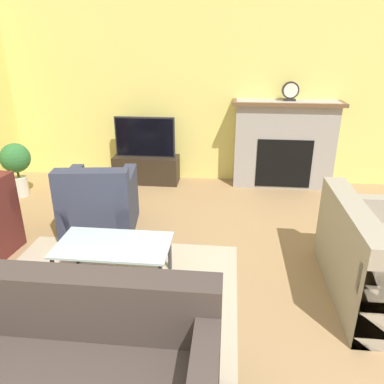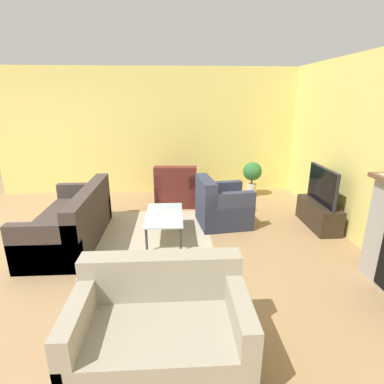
# 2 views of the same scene
# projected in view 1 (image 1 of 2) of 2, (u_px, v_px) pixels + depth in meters

# --- Properties ---
(wall_back) EXTENTS (8.36, 0.06, 2.70)m
(wall_back) POSITION_uv_depth(u_px,v_px,m) (184.00, 91.00, 5.54)
(wall_back) COLOR #EADB72
(wall_back) RESTS_ON ground_plane
(area_rug) EXTENTS (2.20, 1.76, 0.00)m
(area_rug) POSITION_uv_depth(u_px,v_px,m) (111.00, 291.00, 3.28)
(area_rug) COLOR #B7A88E
(area_rug) RESTS_ON ground_plane
(fireplace) EXTENTS (1.55, 0.41, 1.26)m
(fireplace) POSITION_uv_depth(u_px,v_px,m) (284.00, 143.00, 5.46)
(fireplace) COLOR #9E9993
(fireplace) RESTS_ON ground_plane
(tv_stand) EXTENTS (0.99, 0.37, 0.41)m
(tv_stand) POSITION_uv_depth(u_px,v_px,m) (147.00, 169.00, 5.75)
(tv_stand) COLOR #2D2319
(tv_stand) RESTS_ON ground_plane
(tv) EXTENTS (0.90, 0.06, 0.60)m
(tv) POSITION_uv_depth(u_px,v_px,m) (145.00, 137.00, 5.56)
(tv) COLOR #232328
(tv) RESTS_ON tv_stand
(couch_sectional) EXTENTS (1.85, 0.87, 0.82)m
(couch_sectional) POSITION_uv_depth(u_px,v_px,m) (50.00, 383.00, 2.06)
(couch_sectional) COLOR #3D332D
(couch_sectional) RESTS_ON ground_plane
(couch_loveseat) EXTENTS (0.86, 1.37, 0.82)m
(couch_loveseat) POSITION_uv_depth(u_px,v_px,m) (380.00, 265.00, 3.14)
(couch_loveseat) COLOR #9E937F
(couch_loveseat) RESTS_ON ground_plane
(armchair_accent) EXTENTS (0.87, 0.92, 0.82)m
(armchair_accent) POSITION_uv_depth(u_px,v_px,m) (100.00, 206.00, 4.24)
(armchair_accent) COLOR #33384C
(armchair_accent) RESTS_ON ground_plane
(coffee_table) EXTENTS (1.00, 0.56, 0.38)m
(coffee_table) POSITION_uv_depth(u_px,v_px,m) (114.00, 247.00, 3.31)
(coffee_table) COLOR #333338
(coffee_table) RESTS_ON ground_plane
(potted_plant) EXTENTS (0.40, 0.40, 0.76)m
(potted_plant) POSITION_uv_depth(u_px,v_px,m) (16.00, 163.00, 5.14)
(potted_plant) COLOR beige
(potted_plant) RESTS_ON ground_plane
(mantel_clock) EXTENTS (0.23, 0.07, 0.26)m
(mantel_clock) POSITION_uv_depth(u_px,v_px,m) (290.00, 91.00, 5.19)
(mantel_clock) COLOR #28231E
(mantel_clock) RESTS_ON fireplace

